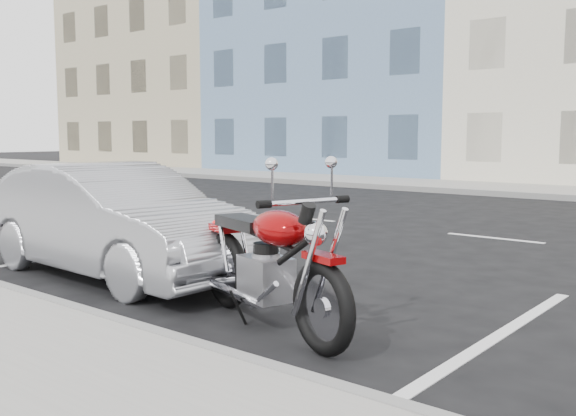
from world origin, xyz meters
The scene contains 6 objects.
sidewalk_far centered at (-5.00, 8.70, 0.07)m, with size 80.00×3.40×0.15m, color gray.
curb_far centered at (-5.00, 7.00, 0.08)m, with size 80.00×0.12×0.16m, color gray.
bldg_far_west centered at (-26.00, 16.30, 6.00)m, with size 12.00×12.00×12.00m, color tan.
bldg_blue centered at (-14.00, 16.30, 6.50)m, with size 12.00×12.00×13.00m, color #6080A3.
motorcycle centered at (-0.83, -6.29, 0.54)m, with size 2.27×1.03×1.18m.
sedan_silver centered at (-4.44, -5.60, 0.67)m, with size 1.42×4.06×1.34m, color #95979C.
Camera 1 is at (1.94, -10.11, 1.67)m, focal length 40.00 mm.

